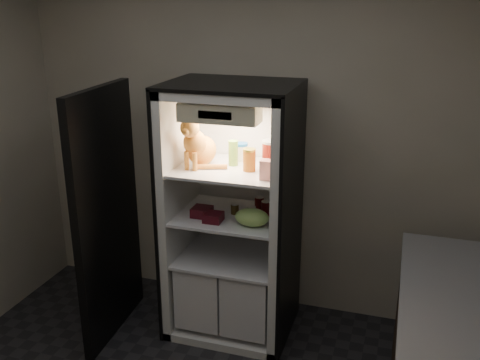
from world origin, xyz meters
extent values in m
plane|color=beige|center=(0.00, 1.80, 1.35)|extent=(3.60, 0.00, 3.60)
cube|color=white|center=(0.00, 1.67, 0.93)|extent=(0.85, 0.06, 1.85)
cube|color=white|center=(-0.40, 1.35, 0.93)|extent=(0.06, 0.70, 1.85)
cube|color=white|center=(0.40, 1.35, 0.93)|extent=(0.06, 0.70, 1.85)
cube|color=white|center=(0.00, 1.35, 1.82)|extent=(0.85, 0.70, 0.06)
cube|color=white|center=(0.00, 1.35, 0.03)|extent=(0.85, 0.70, 0.06)
cube|color=black|center=(-0.44, 1.35, 0.93)|extent=(0.02, 0.72, 1.87)
cube|color=black|center=(0.44, 1.35, 0.93)|extent=(0.02, 0.72, 1.87)
cube|color=black|center=(0.00, 1.35, 1.86)|extent=(0.90, 0.72, 0.02)
cube|color=white|center=(0.00, 1.32, 1.28)|extent=(0.73, 0.62, 0.02)
cube|color=white|center=(0.00, 1.32, 0.93)|extent=(0.73, 0.62, 0.02)
cube|color=white|center=(-0.18, 1.32, 0.35)|extent=(0.34, 0.58, 0.48)
cube|color=white|center=(0.18, 1.32, 0.35)|extent=(0.34, 0.58, 0.48)
cube|color=white|center=(0.00, 1.32, 0.60)|extent=(0.73, 0.62, 0.02)
cube|color=beige|center=(0.00, 1.11, 1.72)|extent=(0.52, 0.18, 0.12)
cube|color=black|center=(0.00, 1.02, 1.72)|extent=(0.22, 0.01, 0.05)
cube|color=black|center=(-0.85, 1.06, 0.93)|extent=(0.12, 0.87, 1.85)
cube|color=white|center=(-0.85, 1.00, 0.55)|extent=(0.10, 0.64, 0.12)
cube|color=white|center=(-0.85, 1.00, 1.05)|extent=(0.10, 0.64, 0.12)
cube|color=gray|center=(1.50, 0.20, 0.89)|extent=(0.62, 2.42, 0.06)
ellipsoid|color=#C76719|center=(-0.22, 1.35, 1.39)|extent=(0.23, 0.27, 0.21)
ellipsoid|color=#C76719|center=(-0.23, 1.25, 1.47)|extent=(0.18, 0.16, 0.18)
sphere|color=orange|center=(-0.24, 1.18, 1.59)|extent=(0.15, 0.15, 0.13)
sphere|color=orange|center=(-0.25, 1.13, 1.57)|extent=(0.06, 0.06, 0.06)
cone|color=orange|center=(-0.28, 1.20, 1.65)|extent=(0.06, 0.06, 0.06)
cone|color=orange|center=(-0.20, 1.19, 1.65)|extent=(0.06, 0.06, 0.06)
cylinder|color=#C76719|center=(-0.27, 1.19, 1.35)|extent=(0.03, 0.03, 0.13)
cylinder|color=#C76719|center=(-0.21, 1.18, 1.35)|extent=(0.03, 0.03, 0.13)
cylinder|color=#C76719|center=(-0.12, 1.25, 1.31)|extent=(0.24, 0.11, 0.03)
cylinder|color=#268E2E|center=(0.00, 1.38, 1.37)|extent=(0.07, 0.07, 0.16)
cylinder|color=#268E2E|center=(0.00, 1.38, 1.46)|extent=(0.07, 0.07, 0.01)
cylinder|color=white|center=(0.02, 1.50, 1.35)|extent=(0.09, 0.09, 0.11)
cylinder|color=#195EAF|center=(0.02, 1.50, 1.41)|extent=(0.09, 0.09, 0.02)
cylinder|color=maroon|center=(0.15, 1.29, 1.36)|extent=(0.09, 0.09, 0.14)
cylinder|color=gold|center=(0.15, 1.29, 1.44)|extent=(0.09, 0.09, 0.02)
cylinder|color=#AA2E16|center=(0.28, 1.35, 1.39)|extent=(0.12, 0.12, 0.19)
cylinder|color=white|center=(0.28, 1.35, 1.49)|extent=(0.12, 0.12, 0.02)
cube|color=white|center=(0.30, 1.15, 1.35)|extent=(0.08, 0.08, 0.13)
cylinder|color=black|center=(0.19, 1.41, 1.00)|extent=(0.07, 0.07, 0.12)
cylinder|color=#B2B2B2|center=(0.19, 1.41, 1.06)|extent=(0.07, 0.07, 0.00)
cylinder|color=black|center=(0.25, 1.35, 1.00)|extent=(0.06, 0.06, 0.11)
cylinder|color=#B2B2B2|center=(0.25, 1.35, 1.06)|extent=(0.06, 0.06, 0.00)
cylinder|color=black|center=(0.18, 1.22, 1.00)|extent=(0.06, 0.06, 0.11)
cylinder|color=#B2B2B2|center=(0.18, 1.22, 1.05)|extent=(0.06, 0.06, 0.00)
cylinder|color=#513C17|center=(0.03, 1.34, 0.98)|extent=(0.06, 0.06, 0.07)
cylinder|color=#B2B2B2|center=(0.03, 1.34, 1.02)|extent=(0.06, 0.06, 0.01)
ellipsoid|color=#79B253|center=(0.20, 1.17, 1.00)|extent=(0.24, 0.17, 0.12)
cube|color=#530D18|center=(-0.18, 1.23, 0.97)|extent=(0.13, 0.13, 0.07)
cube|color=#530D18|center=(-0.07, 1.16, 0.97)|extent=(0.12, 0.12, 0.06)
camera|label=1|loc=(1.13, -2.04, 2.41)|focal=40.00mm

